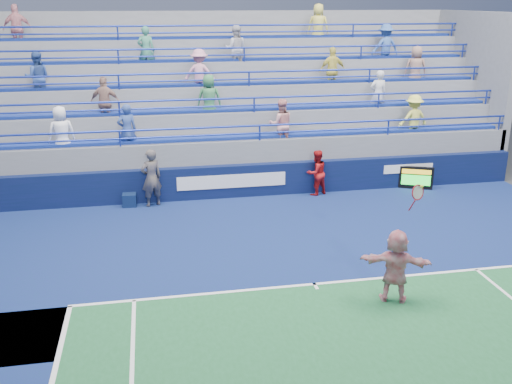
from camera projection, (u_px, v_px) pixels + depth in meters
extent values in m
plane|color=#333538|center=(314.00, 285.00, 13.20)|extent=(120.00, 120.00, 0.00)
cube|color=navy|center=(291.00, 246.00, 15.25)|extent=(18.00, 8.40, 0.02)
cube|color=white|center=(314.00, 284.00, 13.20)|extent=(11.00, 0.10, 0.01)
cube|color=white|center=(316.00, 286.00, 13.10)|extent=(0.08, 0.30, 0.01)
cube|color=#091636|center=(261.00, 180.00, 19.08)|extent=(18.00, 0.30, 1.10)
cube|color=white|center=(232.00, 181.00, 18.74)|extent=(3.60, 0.02, 0.45)
cube|color=white|center=(408.00, 169.00, 19.79)|extent=(1.80, 0.02, 0.30)
cube|color=slate|center=(246.00, 157.00, 21.82)|extent=(18.00, 5.60, 1.10)
cube|color=slate|center=(246.00, 147.00, 21.70)|extent=(18.00, 5.60, 1.85)
cube|color=navy|center=(257.00, 136.00, 19.20)|extent=(17.40, 0.45, 0.10)
cylinder|color=#1C2F98|center=(260.00, 125.00, 18.69)|extent=(18.00, 0.07, 0.07)
cube|color=slate|center=(244.00, 135.00, 22.05)|extent=(18.00, 4.60, 2.60)
cube|color=navy|center=(252.00, 109.00, 19.89)|extent=(17.40, 0.45, 0.10)
cylinder|color=#1C2F98|center=(254.00, 98.00, 19.38)|extent=(18.00, 0.07, 0.07)
cube|color=slate|center=(242.00, 123.00, 22.39)|extent=(18.00, 3.60, 3.35)
cube|color=navy|center=(247.00, 83.00, 20.58)|extent=(17.40, 0.45, 0.10)
cylinder|color=#1C2F98|center=(249.00, 72.00, 20.07)|extent=(18.00, 0.07, 0.07)
cube|color=slate|center=(239.00, 111.00, 22.74)|extent=(18.00, 2.60, 4.10)
cube|color=navy|center=(243.00, 59.00, 21.27)|extent=(17.40, 0.45, 0.10)
cylinder|color=#1C2F98|center=(244.00, 48.00, 20.76)|extent=(18.00, 0.07, 0.07)
cube|color=slate|center=(237.00, 99.00, 23.08)|extent=(18.00, 1.60, 4.85)
cube|color=navy|center=(238.00, 37.00, 21.96)|extent=(17.40, 0.45, 0.10)
cylinder|color=#1C2F98|center=(240.00, 25.00, 21.45)|extent=(18.00, 0.07, 0.07)
imported|color=#987265|center=(416.00, 69.00, 21.59)|extent=(0.95, 0.75, 1.70)
imported|color=#2D4487|center=(127.00, 130.00, 18.33)|extent=(0.69, 0.53, 1.70)
imported|color=#325098|center=(38.00, 77.00, 19.21)|extent=(0.87, 0.70, 1.70)
imported|color=white|center=(62.00, 133.00, 17.98)|extent=(0.95, 0.76, 1.70)
imported|color=#3961AD|center=(385.00, 47.00, 22.13)|extent=(1.14, 0.71, 1.70)
imported|color=#367748|center=(209.00, 99.00, 19.51)|extent=(0.89, 0.63, 1.70)
imported|color=pink|center=(17.00, 29.00, 20.44)|extent=(1.03, 0.50, 1.70)
imported|color=#EBDE5B|center=(318.00, 26.00, 22.40)|extent=(0.95, 0.76, 1.70)
imported|color=#A37B6D|center=(105.00, 102.00, 18.91)|extent=(1.06, 0.61, 1.70)
imported|color=silver|center=(378.00, 94.00, 20.58)|extent=(0.62, 0.41, 1.70)
imported|color=#3C8469|center=(146.00, 50.00, 20.54)|extent=(0.67, 0.49, 1.70)
imported|color=pink|center=(281.00, 124.00, 19.22)|extent=(0.87, 0.70, 1.70)
imported|color=#E0E057|center=(413.00, 119.00, 20.06)|extent=(1.16, 0.74, 1.70)
imported|color=silver|center=(236.00, 49.00, 21.11)|extent=(0.93, 0.78, 1.70)
imported|color=#E6D759|center=(332.00, 71.00, 21.02)|extent=(1.01, 0.44, 1.70)
imported|color=pink|center=(200.00, 74.00, 20.16)|extent=(1.21, 0.85, 1.70)
cube|color=black|center=(416.00, 178.00, 19.76)|extent=(1.11, 0.57, 0.80)
cube|color=gold|center=(417.00, 172.00, 19.62)|extent=(0.98, 0.02, 0.16)
cube|color=#19E533|center=(417.00, 180.00, 19.71)|extent=(0.98, 0.02, 0.36)
cube|color=#0C1B3E|center=(130.00, 200.00, 18.15)|extent=(0.44, 0.44, 0.43)
cube|color=#0C1B3E|center=(129.00, 187.00, 18.20)|extent=(0.43, 0.07, 0.33)
imported|color=white|center=(396.00, 266.00, 12.27)|extent=(1.61, 1.01, 1.66)
torus|color=maroon|center=(418.00, 192.00, 11.80)|extent=(0.34, 0.19, 0.34)
cylinder|color=maroon|center=(412.00, 205.00, 11.87)|extent=(0.07, 0.19, 0.30)
sphere|color=#CFD531|center=(422.00, 186.00, 11.71)|extent=(0.07, 0.07, 0.07)
imported|color=#131736|center=(151.00, 178.00, 17.95)|extent=(0.80, 0.68, 1.87)
imported|color=#AE1315|center=(316.00, 173.00, 19.06)|extent=(0.92, 0.83, 1.55)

